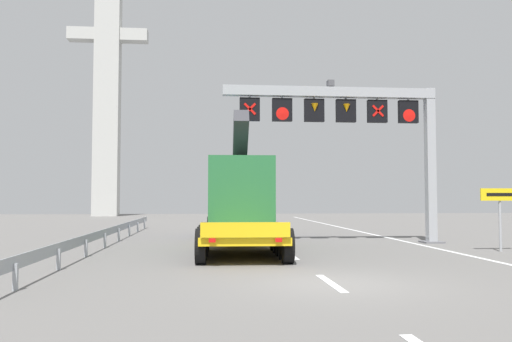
{
  "coord_description": "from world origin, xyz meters",
  "views": [
    {
      "loc": [
        -2.98,
        -12.34,
        2.04
      ],
      "look_at": [
        -0.98,
        9.62,
        3.18
      ],
      "focal_mm": 36.68,
      "sensor_mm": 36.0,
      "label": 1
    }
  ],
  "objects": [
    {
      "name": "lane_markings",
      "position": [
        -0.06,
        18.21,
        0.01
      ],
      "size": [
        0.2,
        51.02,
        0.01
      ],
      "color": "silver",
      "rests_on": "ground"
    },
    {
      "name": "overhead_lane_gantry",
      "position": [
        3.72,
        10.72,
        5.66
      ],
      "size": [
        9.98,
        0.9,
        7.37
      ],
      "color": "#9EA0A5",
      "rests_on": "ground"
    },
    {
      "name": "edge_line_right",
      "position": [
        6.2,
        12.0,
        0.01
      ],
      "size": [
        0.2,
        63.0,
        0.01
      ],
      "primitive_type": "cube",
      "color": "silver",
      "rests_on": "ground"
    },
    {
      "name": "exit_sign_yellow",
      "position": [
        8.13,
        6.71,
        1.84
      ],
      "size": [
        1.58,
        0.15,
        2.41
      ],
      "color": "#9EA0A5",
      "rests_on": "ground"
    },
    {
      "name": "ground",
      "position": [
        0.0,
        0.0,
        0.0
      ],
      "size": [
        112.0,
        112.0,
        0.0
      ],
      "primitive_type": "plane",
      "color": "slate"
    },
    {
      "name": "bridge_pylon_distant",
      "position": [
        -14.58,
        48.26,
        17.16
      ],
      "size": [
        9.0,
        2.0,
        33.54
      ],
      "color": "#B7B7B2",
      "rests_on": "ground"
    },
    {
      "name": "guardrail_left",
      "position": [
        -7.25,
        11.3,
        0.56
      ],
      "size": [
        0.13,
        26.61,
        0.76
      ],
      "color": "#999EA3",
      "rests_on": "ground"
    },
    {
      "name": "heavy_haul_truck_yellow",
      "position": [
        -1.66,
        11.26,
        1.99
      ],
      "size": [
        3.34,
        14.12,
        5.3
      ],
      "color": "yellow",
      "rests_on": "ground"
    }
  ]
}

